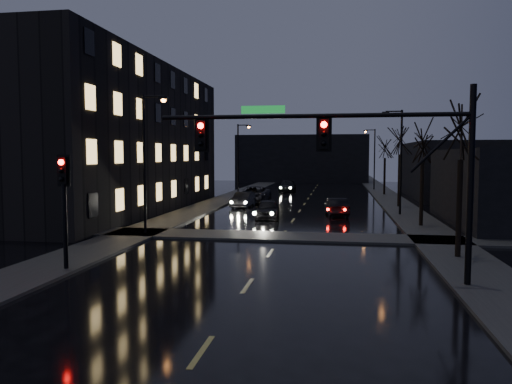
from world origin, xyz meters
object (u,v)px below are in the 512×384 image
at_px(oncoming_car_a, 268,209).
at_px(lead_car, 336,207).
at_px(oncoming_car_d, 287,186).
at_px(oncoming_car_c, 253,194).
at_px(oncoming_car_b, 243,200).

distance_m(oncoming_car_a, lead_car, 5.62).
bearing_deg(oncoming_car_d, oncoming_car_a, -88.68).
height_order(oncoming_car_a, oncoming_car_d, oncoming_car_d).
distance_m(oncoming_car_a, oncoming_car_c, 12.55).
bearing_deg(oncoming_car_b, oncoming_car_c, 93.22).
distance_m(oncoming_car_c, oncoming_car_d, 14.77).
height_order(oncoming_car_a, oncoming_car_b, oncoming_car_a).
relative_size(oncoming_car_a, oncoming_car_d, 0.84).
distance_m(oncoming_car_a, oncoming_car_d, 26.84).
distance_m(oncoming_car_c, lead_car, 12.39).
relative_size(oncoming_car_a, lead_car, 1.01).
relative_size(oncoming_car_b, oncoming_car_d, 0.82).
bearing_deg(oncoming_car_a, oncoming_car_d, 87.30).
bearing_deg(oncoming_car_a, oncoming_car_b, 107.78).
bearing_deg(oncoming_car_b, lead_car, -25.91).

